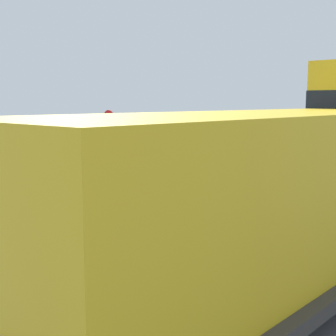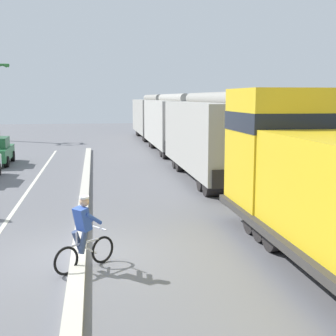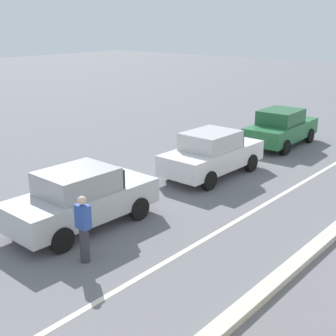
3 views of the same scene
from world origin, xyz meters
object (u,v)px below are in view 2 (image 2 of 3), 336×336
Objects in this scene: hopper_car_middle at (172,123)px; cyclist at (84,235)px; hopper_car_trailing at (152,117)px; hopper_car_lead at (212,137)px.

cyclist is (-5.84, -22.76, -1.26)m from hopper_car_middle.
hopper_car_middle is 1.00× the size of hopper_car_trailing.
hopper_car_trailing is at bearing 90.00° from hopper_car_middle.
hopper_car_trailing is (0.00, 23.20, 0.00)m from hopper_car_lead.
hopper_car_lead is 11.60m from hopper_car_middle.
cyclist is (-5.84, -11.16, -1.26)m from hopper_car_lead.
hopper_car_middle is (0.00, 11.60, 0.00)m from hopper_car_lead.
hopper_car_lead is 6.18× the size of cyclist.
hopper_car_middle and hopper_car_trailing have the same top height.
hopper_car_lead reaches higher than cyclist.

